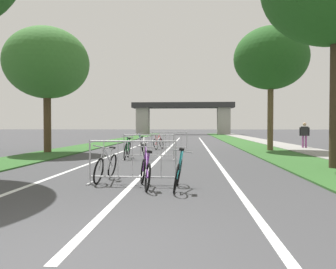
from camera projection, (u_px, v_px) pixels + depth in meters
ground_plane at (50, 267)px, 3.27m from camera, size 300.00×300.00×0.00m
grass_verge_left at (114, 141)px, 30.16m from camera, size 2.47×64.97×0.05m
grass_verge_right at (239, 142)px, 29.39m from camera, size 2.47×64.97×0.05m
sidewalk_path_right at (264, 142)px, 29.23m from camera, size 2.04×64.97×0.08m
lane_stripe_center at (170, 147)px, 22.01m from camera, size 0.14×37.59×0.01m
lane_stripe_right_lane at (206, 147)px, 21.85m from camera, size 0.14×37.59×0.01m
lane_stripe_left_lane at (134, 147)px, 22.18m from camera, size 0.14×37.59×0.01m
overpass_bridge at (183, 113)px, 56.73m from camera, size 17.20×3.38×5.42m
tree_left_oak_mid at (47, 63)px, 17.22m from camera, size 4.32×4.32×6.51m
tree_right_cypress_far at (271, 59)px, 18.44m from camera, size 4.08×4.08×6.90m
crowd_barrier_nearest at (132, 163)px, 7.90m from camera, size 2.13×0.47×1.05m
crowd_barrier_second at (149, 147)px, 13.76m from camera, size 2.14×0.51×1.05m
crowd_barrier_third at (169, 141)px, 19.56m from camera, size 2.13×0.46×1.05m
bicycle_purple_0 at (145, 172)px, 7.52m from camera, size 0.55×1.60×0.94m
bicycle_teal_1 at (178, 173)px, 7.27m from camera, size 0.47×1.60×0.93m
bicycle_white_2 at (145, 150)px, 14.27m from camera, size 0.55×1.77×0.97m
bicycle_red_3 at (158, 143)px, 20.18m from camera, size 0.58×1.71×0.95m
bicycle_green_4 at (127, 150)px, 14.29m from camera, size 0.50×1.78×0.99m
bicycle_silver_5 at (106, 167)px, 8.44m from camera, size 0.51×1.73×0.94m
bicycle_blue_6 at (141, 144)px, 19.12m from camera, size 0.54×1.65×1.04m
pedestrian_waiting at (304, 133)px, 20.48m from camera, size 0.57×0.38×1.63m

